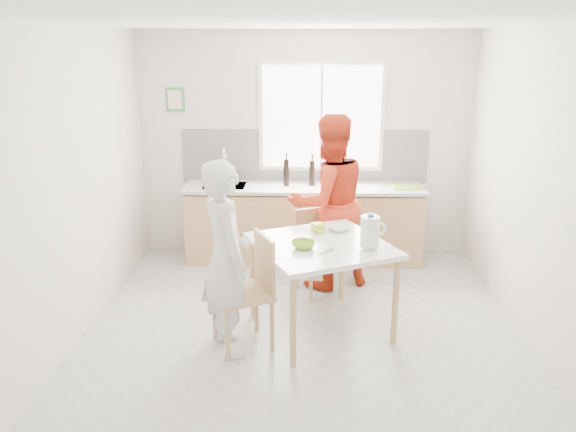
% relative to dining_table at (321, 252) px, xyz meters
% --- Properties ---
extents(ground, '(4.50, 4.50, 0.00)m').
position_rel_dining_table_xyz_m(ground, '(-0.17, -0.16, -0.76)').
color(ground, '#B7B7B2').
rests_on(ground, ground).
extents(room_shell, '(4.50, 4.50, 4.50)m').
position_rel_dining_table_xyz_m(room_shell, '(-0.17, -0.16, 0.89)').
color(room_shell, silver).
rests_on(room_shell, ground).
extents(window, '(1.50, 0.06, 1.30)m').
position_rel_dining_table_xyz_m(window, '(0.03, 2.07, 0.94)').
color(window, white).
rests_on(window, room_shell).
extents(backsplash, '(3.00, 0.02, 0.65)m').
position_rel_dining_table_xyz_m(backsplash, '(-0.17, 2.08, 0.47)').
color(backsplash, white).
rests_on(backsplash, room_shell).
extents(picture_frame, '(0.22, 0.03, 0.28)m').
position_rel_dining_table_xyz_m(picture_frame, '(-1.72, 2.07, 1.14)').
color(picture_frame, '#408E41').
rests_on(picture_frame, room_shell).
extents(kitchen_counter, '(2.84, 0.64, 1.37)m').
position_rel_dining_table_xyz_m(kitchen_counter, '(-0.17, 1.79, -0.34)').
color(kitchen_counter, tan).
rests_on(kitchen_counter, ground).
extents(dining_table, '(1.46, 1.46, 0.84)m').
position_rel_dining_table_xyz_m(dining_table, '(0.00, 0.00, 0.00)').
color(dining_table, white).
rests_on(dining_table, ground).
extents(chair_left, '(0.61, 0.61, 0.99)m').
position_rel_dining_table_xyz_m(chair_left, '(-0.61, -0.28, -0.21)').
color(chair_left, tan).
rests_on(chair_left, ground).
extents(chair_far, '(0.54, 0.54, 0.88)m').
position_rel_dining_table_xyz_m(chair_far, '(-0.03, 0.89, -0.27)').
color(chair_far, tan).
rests_on(chair_far, ground).
extents(person_white, '(0.62, 0.72, 1.67)m').
position_rel_dining_table_xyz_m(person_white, '(-0.80, -0.37, 0.08)').
color(person_white, silver).
rests_on(person_white, ground).
extents(person_red, '(1.12, 1.02, 1.86)m').
position_rel_dining_table_xyz_m(person_red, '(0.10, 1.03, 0.17)').
color(person_red, red).
rests_on(person_red, ground).
extents(bowl_green, '(0.27, 0.27, 0.06)m').
position_rel_dining_table_xyz_m(bowl_green, '(-0.16, -0.13, 0.12)').
color(bowl_green, '#89B429').
rests_on(bowl_green, dining_table).
extents(bowl_white, '(0.28, 0.28, 0.05)m').
position_rel_dining_table_xyz_m(bowl_white, '(0.17, 0.35, 0.11)').
color(bowl_white, white).
rests_on(bowl_white, dining_table).
extents(milk_jug, '(0.23, 0.17, 0.29)m').
position_rel_dining_table_xyz_m(milk_jug, '(0.41, -0.12, 0.25)').
color(milk_jug, white).
rests_on(milk_jug, dining_table).
extents(green_box, '(0.13, 0.13, 0.09)m').
position_rel_dining_table_xyz_m(green_box, '(-0.03, 0.30, 0.13)').
color(green_box, '#B0D330').
rests_on(green_box, dining_table).
extents(spoon, '(0.12, 0.12, 0.01)m').
position_rel_dining_table_xyz_m(spoon, '(0.02, -0.23, 0.10)').
color(spoon, '#A5A5AA').
rests_on(spoon, dining_table).
extents(cutting_board, '(0.36, 0.27, 0.01)m').
position_rel_dining_table_xyz_m(cutting_board, '(1.04, 1.75, 0.17)').
color(cutting_board, '#8EC62D').
rests_on(cutting_board, kitchen_counter).
extents(wine_bottle_a, '(0.07, 0.07, 0.32)m').
position_rel_dining_table_xyz_m(wine_bottle_a, '(-0.38, 1.81, 0.32)').
color(wine_bottle_a, black).
rests_on(wine_bottle_a, kitchen_counter).
extents(wine_bottle_b, '(0.07, 0.07, 0.30)m').
position_rel_dining_table_xyz_m(wine_bottle_b, '(-0.07, 1.84, 0.31)').
color(wine_bottle_b, black).
rests_on(wine_bottle_b, kitchen_counter).
extents(jar_amber, '(0.06, 0.06, 0.16)m').
position_rel_dining_table_xyz_m(jar_amber, '(-0.06, 1.90, 0.24)').
color(jar_amber, brown).
rests_on(jar_amber, kitchen_counter).
extents(soap_bottle, '(0.09, 0.09, 0.18)m').
position_rel_dining_table_xyz_m(soap_bottle, '(-1.01, 1.87, 0.25)').
color(soap_bottle, '#999999').
rests_on(soap_bottle, kitchen_counter).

